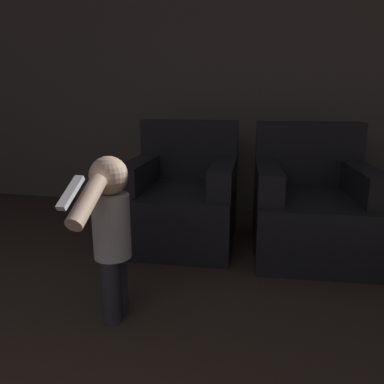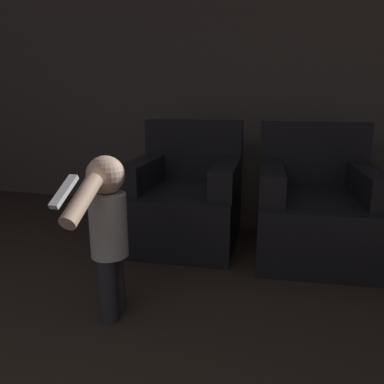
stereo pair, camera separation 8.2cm
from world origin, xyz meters
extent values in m
cube|color=#51493F|center=(0.00, 4.50, 1.30)|extent=(8.40, 0.05, 2.60)
cube|color=black|center=(0.01, 3.54, 0.21)|extent=(0.85, 0.97, 0.42)
cube|color=black|center=(-0.02, 3.91, 0.65)|extent=(0.80, 0.21, 0.48)
cube|color=black|center=(-0.31, 3.51, 0.52)|extent=(0.21, 0.76, 0.20)
cube|color=black|center=(0.32, 3.56, 0.52)|extent=(0.21, 0.76, 0.20)
cube|color=black|center=(0.96, 3.54, 0.21)|extent=(0.87, 0.99, 0.42)
cube|color=black|center=(0.92, 3.91, 0.65)|extent=(0.80, 0.23, 0.48)
cube|color=black|center=(0.64, 3.51, 0.52)|extent=(0.23, 0.77, 0.20)
cube|color=black|center=(1.27, 3.57, 0.52)|extent=(0.23, 0.77, 0.20)
cylinder|color=#28282D|center=(-0.04, 2.40, 0.16)|extent=(0.09, 0.09, 0.33)
cylinder|color=#28282D|center=(-0.04, 2.50, 0.16)|extent=(0.09, 0.09, 0.33)
cylinder|color=#B7B2A8|center=(-0.04, 2.45, 0.48)|extent=(0.18, 0.18, 0.31)
sphere|color=beige|center=(-0.04, 2.45, 0.72)|extent=(0.18, 0.18, 0.18)
cylinder|color=beige|center=(-0.05, 2.56, 0.47)|extent=(0.07, 0.07, 0.26)
cylinder|color=beige|center=(-0.03, 2.22, 0.66)|extent=(0.07, 0.26, 0.19)
cube|color=white|center=(-0.03, 2.11, 0.73)|extent=(0.04, 0.16, 0.10)
camera|label=1|loc=(0.72, 0.91, 1.07)|focal=35.00mm
camera|label=2|loc=(0.80, 0.93, 1.07)|focal=35.00mm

